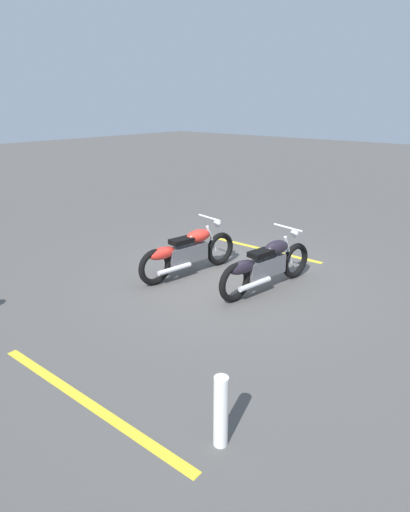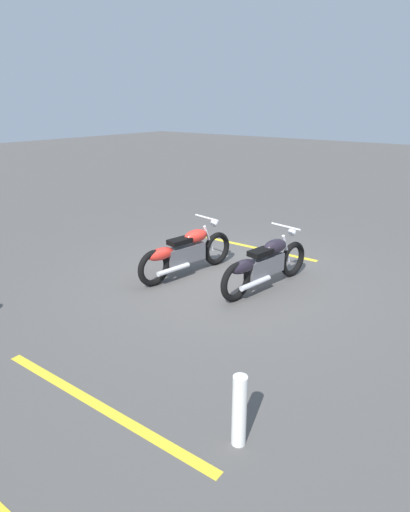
% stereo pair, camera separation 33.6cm
% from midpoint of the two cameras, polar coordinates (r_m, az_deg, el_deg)
% --- Properties ---
extents(ground_plane, '(60.00, 60.00, 0.00)m').
position_cam_midpoint_polar(ground_plane, '(8.04, 4.49, -3.08)').
color(ground_plane, '#514F4C').
extents(motorcycle_bright_foreground, '(2.22, 0.65, 1.04)m').
position_cam_midpoint_polar(motorcycle_bright_foreground, '(8.05, -1.20, 0.56)').
color(motorcycle_bright_foreground, black).
rests_on(motorcycle_bright_foreground, ground).
extents(motorcycle_dark_foreground, '(2.22, 0.64, 1.04)m').
position_cam_midpoint_polar(motorcycle_dark_foreground, '(7.51, 9.22, -1.17)').
color(motorcycle_dark_foreground, black).
rests_on(motorcycle_dark_foreground, ground).
extents(bollard_post, '(0.14, 0.14, 0.76)m').
position_cam_midpoint_polar(bollard_post, '(4.30, 4.49, -19.84)').
color(bollard_post, white).
rests_on(bollard_post, ground).
extents(parking_stripe_near, '(0.22, 3.20, 0.01)m').
position_cam_midpoint_polar(parking_stripe_near, '(9.82, 7.68, 1.13)').
color(parking_stripe_near, yellow).
rests_on(parking_stripe_near, ground).
extents(parking_stripe_mid, '(0.22, 3.20, 0.01)m').
position_cam_midpoint_polar(parking_stripe_mid, '(5.13, -13.53, -18.21)').
color(parking_stripe_mid, yellow).
rests_on(parking_stripe_mid, ground).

